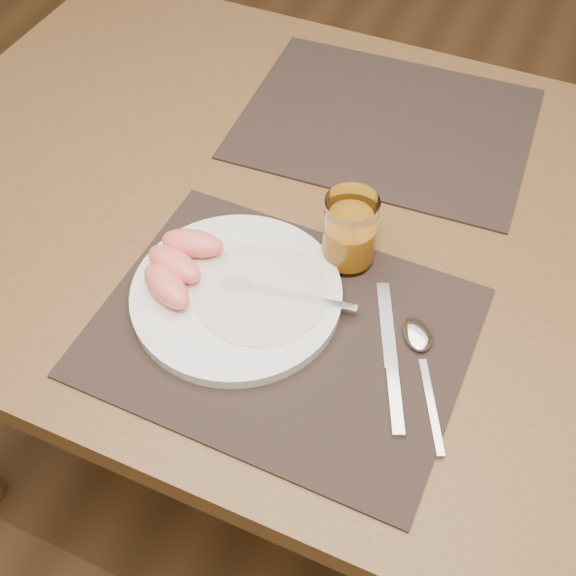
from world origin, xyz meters
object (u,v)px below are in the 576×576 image
Objects in this scene: plate at (237,294)px; knife at (391,367)px; placemat_far at (386,123)px; fork at (277,292)px; spoon at (420,343)px; placemat_near at (281,331)px; juice_glass at (349,234)px; table at (341,255)px.

plate reaches higher than knife.
placemat_far is 0.40m from fork.
fork is 0.97× the size of spoon.
fork is at bearing 120.92° from placemat_near.
spoon is 0.17m from juice_glass.
spoon reaches higher than knife.
placemat_near is 0.44m from placemat_far.
knife is 1.97× the size of juice_glass.
spoon is at bearing 65.37° from knife.
fork is 0.17m from knife.
spoon is 1.71× the size of juice_glass.
fork reaches higher than placemat_far.
plate reaches higher than table.
table is 0.23m from plate.
fork reaches higher than knife.
fork reaches higher than plate.
knife is at bearing -56.61° from table.
plate is at bearing 162.35° from placemat_near.
plate is 0.24m from spoon.
fork is at bearing 167.31° from knife.
placemat_near is at bearing -17.65° from plate.
knife reaches higher than placemat_far.
spoon is (0.18, -0.39, 0.01)m from placemat_far.
placemat_far is at bearing 91.85° from placemat_near.
table is 3.11× the size of placemat_far.
placemat_near is 2.17× the size of knife.
placemat_far is 0.30m from juice_glass.
placemat_near is at bearing -102.47° from juice_glass.
placemat_far is 2.57× the size of fork.
fork is (-0.01, -0.40, 0.02)m from placemat_far.
table is at bearing 82.63° from fork.
fork is (-0.02, 0.04, 0.02)m from placemat_near.
fork reaches higher than table.
placemat_far is 4.26× the size of juice_glass.
table is 0.28m from knife.
juice_glass reaches higher than fork.
fork is at bearing -177.73° from spoon.
spoon is (0.16, -0.17, 0.09)m from table.
placemat_far is at bearing 88.61° from fork.
juice_glass reaches higher than spoon.
placemat_far is at bearing 81.97° from plate.
placemat_near is 2.49× the size of spoon.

